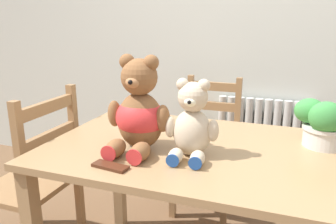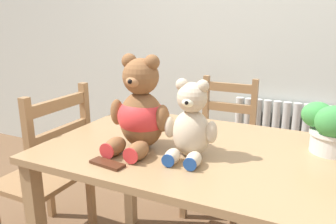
{
  "view_description": "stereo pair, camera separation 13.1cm",
  "coord_description": "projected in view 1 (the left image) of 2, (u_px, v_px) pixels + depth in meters",
  "views": [
    {
      "loc": [
        0.3,
        -0.86,
        1.29
      ],
      "look_at": [
        -0.12,
        0.33,
        0.94
      ],
      "focal_mm": 35.0,
      "sensor_mm": 36.0,
      "label": 1
    },
    {
      "loc": [
        0.42,
        -0.81,
        1.29
      ],
      "look_at": [
        -0.12,
        0.33,
        0.94
      ],
      "focal_mm": 35.0,
      "sensor_mm": 36.0,
      "label": 2
    }
  ],
  "objects": [
    {
      "name": "wall_back",
      "position": [
        246.0,
        20.0,
        2.4
      ],
      "size": [
        8.0,
        0.04,
        2.6
      ],
      "primitive_type": "cube",
      "color": "silver",
      "rests_on": "ground_plane"
    },
    {
      "name": "dining_table",
      "position": [
        202.0,
        170.0,
        1.43
      ],
      "size": [
        1.33,
        0.84,
        0.77
      ],
      "color": "#9E7A51",
      "rests_on": "ground_plane"
    },
    {
      "name": "radiator",
      "position": [
        260.0,
        149.0,
        2.53
      ],
      "size": [
        0.68,
        0.1,
        0.73
      ],
      "color": "beige",
      "rests_on": "ground_plane"
    },
    {
      "name": "chocolate_bar",
      "position": [
        110.0,
        166.0,
        1.2
      ],
      "size": [
        0.14,
        0.07,
        0.01
      ],
      "primitive_type": "cube",
      "rotation": [
        0.0,
        0.0,
        -0.13
      ],
      "color": "#472314",
      "rests_on": "dining_table"
    },
    {
      "name": "teddy_bear_right",
      "position": [
        192.0,
        124.0,
        1.28
      ],
      "size": [
        0.22,
        0.22,
        0.31
      ],
      "rotation": [
        0.0,
        0.0,
        3.2
      ],
      "color": "beige",
      "rests_on": "dining_table"
    },
    {
      "name": "potted_plant",
      "position": [
        324.0,
        122.0,
        1.38
      ],
      "size": [
        0.24,
        0.21,
        0.21
      ],
      "color": "beige",
      "rests_on": "dining_table"
    },
    {
      "name": "teddy_bear_left",
      "position": [
        139.0,
        112.0,
        1.35
      ],
      "size": [
        0.27,
        0.28,
        0.4
      ],
      "rotation": [
        0.0,
        0.0,
        3.14
      ],
      "color": "brown",
      "rests_on": "dining_table"
    },
    {
      "name": "wooden_chair_side",
      "position": [
        36.0,
        179.0,
        1.79
      ],
      "size": [
        0.39,
        0.45,
        0.95
      ],
      "rotation": [
        0.0,
        0.0,
        1.57
      ],
      "color": "#997047",
      "rests_on": "ground_plane"
    },
    {
      "name": "wooden_chair_behind",
      "position": [
        208.0,
        146.0,
        2.3
      ],
      "size": [
        0.39,
        0.44,
        0.91
      ],
      "rotation": [
        0.0,
        0.0,
        3.14
      ],
      "color": "#997047",
      "rests_on": "ground_plane"
    }
  ]
}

